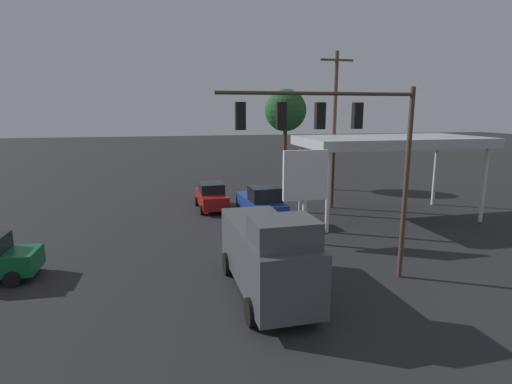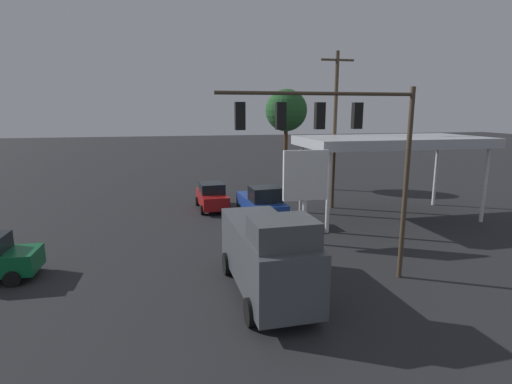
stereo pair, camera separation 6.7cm
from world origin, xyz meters
name	(u,v)px [view 1 (the left image)]	position (x,y,z in m)	size (l,w,h in m)	color
ground_plane	(266,270)	(0.00, 0.00, 0.00)	(200.00, 200.00, 0.00)	#262628
traffic_signal_assembly	(339,136)	(-2.40, 1.96, 6.07)	(7.94, 0.43, 7.97)	#473828
utility_pole	(334,128)	(-7.58, -10.37, 5.82)	(2.40, 0.26, 11.06)	#473828
gas_station_canopy	(391,142)	(-10.19, -7.19, 5.01)	(11.81, 6.07, 5.38)	#B2B7BC
price_sign	(305,179)	(-2.91, -3.16, 3.53)	(2.41, 0.27, 5.04)	silver
sedan_far	(211,196)	(1.11, -11.89, 0.95)	(2.23, 4.48, 1.93)	maroon
pickup_parked	(261,205)	(-1.67, -7.89, 1.11)	(2.55, 5.33, 2.40)	navy
delivery_truck	(267,254)	(0.54, 2.43, 1.69)	(2.73, 6.87, 3.58)	#474C51
street_tree	(285,111)	(-6.51, -18.91, 7.02)	(3.78, 3.78, 8.97)	#4C331E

